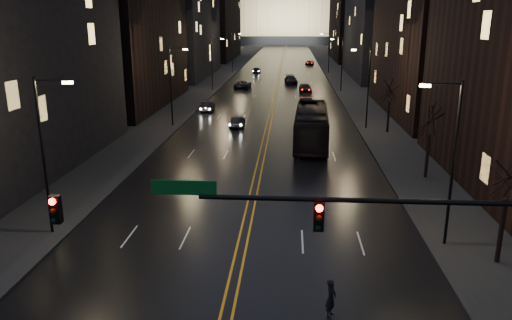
% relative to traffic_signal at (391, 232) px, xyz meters
% --- Properties ---
extents(road, '(20.00, 320.00, 0.02)m').
position_rel_traffic_signal_xyz_m(road, '(-5.91, 130.00, -5.09)').
color(road, black).
rests_on(road, ground).
extents(sidewalk_left, '(8.00, 320.00, 0.16)m').
position_rel_traffic_signal_xyz_m(sidewalk_left, '(-19.91, 130.00, -5.02)').
color(sidewalk_left, black).
rests_on(sidewalk_left, ground).
extents(sidewalk_right, '(8.00, 320.00, 0.16)m').
position_rel_traffic_signal_xyz_m(sidewalk_right, '(8.09, 130.00, -5.02)').
color(sidewalk_right, black).
rests_on(sidewalk_right, ground).
extents(center_line, '(0.62, 320.00, 0.01)m').
position_rel_traffic_signal_xyz_m(center_line, '(-5.91, 130.00, -5.08)').
color(center_line, orange).
rests_on(center_line, road).
extents(building_left_mid, '(12.00, 30.00, 28.00)m').
position_rel_traffic_signal_xyz_m(building_left_mid, '(-26.91, 54.00, 8.90)').
color(building_left_mid, black).
rests_on(building_left_mid, ground).
extents(building_left_far, '(12.00, 34.00, 20.00)m').
position_rel_traffic_signal_xyz_m(building_left_far, '(-26.91, 92.00, 4.90)').
color(building_left_far, black).
rests_on(building_left_far, ground).
extents(building_left_dist, '(12.00, 40.00, 24.00)m').
position_rel_traffic_signal_xyz_m(building_left_dist, '(-26.91, 140.00, 6.90)').
color(building_left_dist, black).
rests_on(building_left_dist, ground).
extents(building_right_mid, '(12.00, 34.00, 26.00)m').
position_rel_traffic_signal_xyz_m(building_right_mid, '(15.09, 92.00, 7.90)').
color(building_right_mid, black).
rests_on(building_right_mid, ground).
extents(building_right_dist, '(12.00, 40.00, 22.00)m').
position_rel_traffic_signal_xyz_m(building_right_dist, '(15.09, 140.00, 5.90)').
color(building_right_dist, black).
rests_on(building_right_dist, ground).
extents(capitol, '(90.00, 50.00, 58.50)m').
position_rel_traffic_signal_xyz_m(capitol, '(-5.91, 250.00, 12.05)').
color(capitol, black).
rests_on(capitol, ground).
extents(traffic_signal, '(17.29, 0.45, 7.00)m').
position_rel_traffic_signal_xyz_m(traffic_signal, '(0.00, 0.00, 0.00)').
color(traffic_signal, black).
rests_on(traffic_signal, ground).
extents(streetlamp_right_near, '(2.13, 0.25, 9.00)m').
position_rel_traffic_signal_xyz_m(streetlamp_right_near, '(4.91, 10.00, -0.02)').
color(streetlamp_right_near, black).
rests_on(streetlamp_right_near, ground).
extents(streetlamp_left_near, '(2.13, 0.25, 9.00)m').
position_rel_traffic_signal_xyz_m(streetlamp_left_near, '(-16.72, 10.00, -0.02)').
color(streetlamp_left_near, black).
rests_on(streetlamp_left_near, ground).
extents(streetlamp_right_mid, '(2.13, 0.25, 9.00)m').
position_rel_traffic_signal_xyz_m(streetlamp_right_mid, '(4.91, 40.00, -0.02)').
color(streetlamp_right_mid, black).
rests_on(streetlamp_right_mid, ground).
extents(streetlamp_left_mid, '(2.13, 0.25, 9.00)m').
position_rel_traffic_signal_xyz_m(streetlamp_left_mid, '(-16.72, 40.00, -0.02)').
color(streetlamp_left_mid, black).
rests_on(streetlamp_left_mid, ground).
extents(streetlamp_right_far, '(2.13, 0.25, 9.00)m').
position_rel_traffic_signal_xyz_m(streetlamp_right_far, '(4.91, 70.00, -0.02)').
color(streetlamp_right_far, black).
rests_on(streetlamp_right_far, ground).
extents(streetlamp_left_far, '(2.13, 0.25, 9.00)m').
position_rel_traffic_signal_xyz_m(streetlamp_left_far, '(-16.72, 70.00, -0.02)').
color(streetlamp_left_far, black).
rests_on(streetlamp_left_far, ground).
extents(streetlamp_right_dist, '(2.13, 0.25, 9.00)m').
position_rel_traffic_signal_xyz_m(streetlamp_right_dist, '(4.91, 100.00, -0.02)').
color(streetlamp_right_dist, black).
rests_on(streetlamp_right_dist, ground).
extents(streetlamp_left_dist, '(2.13, 0.25, 9.00)m').
position_rel_traffic_signal_xyz_m(streetlamp_left_dist, '(-16.72, 100.00, -0.02)').
color(streetlamp_left_dist, black).
rests_on(streetlamp_left_dist, ground).
extents(tree_right_near, '(2.40, 2.40, 6.65)m').
position_rel_traffic_signal_xyz_m(tree_right_near, '(7.09, 8.00, -0.58)').
color(tree_right_near, black).
rests_on(tree_right_near, ground).
extents(tree_right_mid, '(2.40, 2.40, 6.65)m').
position_rel_traffic_signal_xyz_m(tree_right_mid, '(7.09, 22.00, -0.58)').
color(tree_right_mid, black).
rests_on(tree_right_mid, ground).
extents(tree_right_far, '(2.40, 2.40, 6.65)m').
position_rel_traffic_signal_xyz_m(tree_right_far, '(7.09, 38.00, -0.58)').
color(tree_right_far, black).
rests_on(tree_right_far, ground).
extents(bus, '(3.65, 13.34, 3.68)m').
position_rel_traffic_signal_xyz_m(bus, '(-1.32, 32.71, -3.26)').
color(bus, black).
rests_on(bus, ground).
extents(oncoming_car_a, '(1.78, 4.21, 1.42)m').
position_rel_traffic_signal_xyz_m(oncoming_car_a, '(-9.42, 40.09, -4.39)').
color(oncoming_car_a, black).
rests_on(oncoming_car_a, ground).
extents(oncoming_car_b, '(1.45, 4.09, 1.35)m').
position_rel_traffic_signal_xyz_m(oncoming_car_b, '(-14.41, 49.83, -4.43)').
color(oncoming_car_b, black).
rests_on(oncoming_car_b, ground).
extents(oncoming_car_c, '(2.88, 5.49, 1.48)m').
position_rel_traffic_signal_xyz_m(oncoming_car_c, '(-11.89, 72.70, -4.37)').
color(oncoming_car_c, black).
rests_on(oncoming_car_c, ground).
extents(oncoming_car_d, '(2.18, 4.70, 1.33)m').
position_rel_traffic_signal_xyz_m(oncoming_car_d, '(-11.24, 98.78, -4.44)').
color(oncoming_car_d, black).
rests_on(oncoming_car_d, ground).
extents(receding_car_a, '(2.00, 4.79, 1.54)m').
position_rel_traffic_signal_xyz_m(receding_car_a, '(-1.31, 52.07, -4.33)').
color(receding_car_a, black).
rests_on(receding_car_a, ground).
extents(receding_car_b, '(2.27, 4.73, 1.56)m').
position_rel_traffic_signal_xyz_m(receding_car_b, '(-0.96, 68.77, -4.32)').
color(receding_car_b, black).
rests_on(receding_car_b, ground).
extents(receding_car_c, '(2.75, 5.53, 1.54)m').
position_rel_traffic_signal_xyz_m(receding_car_c, '(-3.41, 80.36, -4.33)').
color(receding_car_c, black).
rests_on(receding_car_c, ground).
extents(receding_car_d, '(2.51, 4.60, 1.22)m').
position_rel_traffic_signal_xyz_m(receding_car_d, '(1.53, 120.75, -4.49)').
color(receding_car_d, black).
rests_on(receding_car_d, ground).
extents(pedestrian_a, '(0.62, 0.72, 1.67)m').
position_rel_traffic_signal_xyz_m(pedestrian_a, '(-1.60, 2.85, -4.27)').
color(pedestrian_a, black).
rests_on(pedestrian_a, ground).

